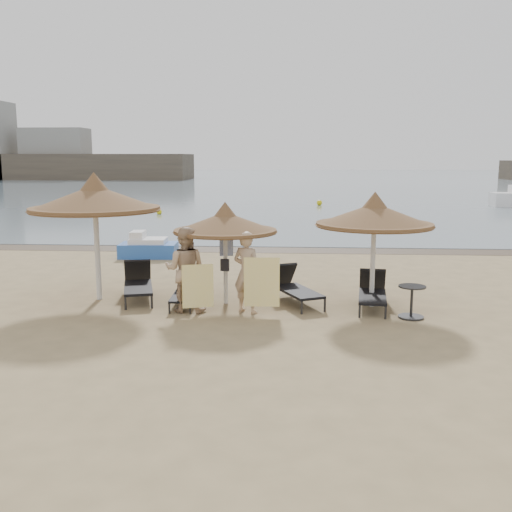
{
  "coord_description": "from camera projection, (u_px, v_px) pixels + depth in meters",
  "views": [
    {
      "loc": [
        1.69,
        -12.34,
        3.54
      ],
      "look_at": [
        0.79,
        1.2,
        1.18
      ],
      "focal_mm": 40.0,
      "sensor_mm": 36.0,
      "label": 1
    }
  ],
  "objects": [
    {
      "name": "person_left",
      "position": [
        185.0,
        263.0,
        13.06
      ],
      "size": [
        1.1,
        0.75,
        2.3
      ],
      "primitive_type": "imported",
      "rotation": [
        0.0,
        0.0,
        3.08
      ],
      "color": "tan",
      "rests_on": "ground"
    },
    {
      "name": "buoy_left",
      "position": [
        159.0,
        212.0,
        35.43
      ],
      "size": [
        0.32,
        0.32,
        0.32
      ],
      "primitive_type": "sphere",
      "color": "yellow",
      "rests_on": "ground"
    },
    {
      "name": "ground",
      "position": [
        217.0,
        316.0,
        12.85
      ],
      "size": [
        160.0,
        160.0,
        0.0
      ],
      "primitive_type": "plane",
      "color": "#A1885D",
      "rests_on": "ground"
    },
    {
      "name": "bag_patterned",
      "position": [
        226.0,
        247.0,
        13.92
      ],
      "size": [
        0.34,
        0.17,
        0.41
      ],
      "rotation": [
        0.0,
        0.0,
        0.2
      ],
      "color": "silver",
      "rests_on": "ground"
    },
    {
      "name": "far_shore",
      "position": [
        125.0,
        161.0,
        90.49
      ],
      "size": [
        150.0,
        54.8,
        12.0
      ],
      "color": "brown",
      "rests_on": "ground"
    },
    {
      "name": "lounger_near_right",
      "position": [
        293.0,
        286.0,
        14.03
      ],
      "size": [
        1.45,
        2.07,
        0.89
      ],
      "rotation": [
        0.0,
        0.0,
        0.45
      ],
      "color": "#262628",
      "rests_on": "ground"
    },
    {
      "name": "side_table",
      "position": [
        411.0,
        303.0,
        12.67
      ],
      "size": [
        0.6,
        0.6,
        0.73
      ],
      "rotation": [
        0.0,
        0.0,
        -0.15
      ],
      "color": "#262628",
      "rests_on": "ground"
    },
    {
      "name": "sea",
      "position": [
        284.0,
        179.0,
        91.49
      ],
      "size": [
        200.0,
        140.0,
        0.03
      ],
      "primitive_type": "cube",
      "color": "slate",
      "rests_on": "ground"
    },
    {
      "name": "palapa_right",
      "position": [
        374.0,
        215.0,
        13.34
      ],
      "size": [
        2.78,
        2.78,
        2.75
      ],
      "rotation": [
        0.0,
        0.0,
        -0.05
      ],
      "color": "silver",
      "rests_on": "ground"
    },
    {
      "name": "wet_sand_strip",
      "position": [
        250.0,
        249.0,
        22.09
      ],
      "size": [
        200.0,
        1.6,
        0.01
      ],
      "primitive_type": "cube",
      "color": "#4B3C2B",
      "rests_on": "ground"
    },
    {
      "name": "lounger_far_left",
      "position": [
        138.0,
        282.0,
        14.43
      ],
      "size": [
        1.19,
        2.13,
        0.91
      ],
      "rotation": [
        0.0,
        0.0,
        0.27
      ],
      "color": "#262628",
      "rests_on": "ground"
    },
    {
      "name": "palapa_center",
      "position": [
        225.0,
        223.0,
        13.64
      ],
      "size": [
        2.52,
        2.52,
        2.49
      ],
      "rotation": [
        0.0,
        0.0,
        0.01
      ],
      "color": "silver",
      "rests_on": "ground"
    },
    {
      "name": "buoy_mid",
      "position": [
        319.0,
        203.0,
        42.1
      ],
      "size": [
        0.41,
        0.41,
        0.41
      ],
      "primitive_type": "sphere",
      "color": "yellow",
      "rests_on": "ground"
    },
    {
      "name": "lounger_far_right",
      "position": [
        372.0,
        291.0,
        13.59
      ],
      "size": [
        0.85,
        1.94,
        0.84
      ],
      "rotation": [
        0.0,
        0.0,
        -0.12
      ],
      "color": "#262628",
      "rests_on": "ground"
    },
    {
      "name": "bag_dark",
      "position": [
        225.0,
        265.0,
        13.65
      ],
      "size": [
        0.22,
        0.1,
        0.29
      ],
      "rotation": [
        0.0,
        0.0,
        -0.18
      ],
      "color": "black",
      "rests_on": "ground"
    },
    {
      "name": "towel_right",
      "position": [
        262.0,
        282.0,
        12.75
      ],
      "size": [
        0.8,
        0.04,
        1.12
      ],
      "rotation": [
        0.0,
        0.0,
        0.02
      ],
      "color": "yellow",
      "rests_on": "ground"
    },
    {
      "name": "palapa_left",
      "position": [
        95.0,
        199.0,
        13.96
      ],
      "size": [
        3.21,
        3.21,
        3.18
      ],
      "rotation": [
        0.0,
        0.0,
        0.12
      ],
      "color": "silver",
      "rests_on": "ground"
    },
    {
      "name": "person_right",
      "position": [
        247.0,
        266.0,
        12.97
      ],
      "size": [
        1.2,
        1.04,
        2.2
      ],
      "primitive_type": "imported",
      "rotation": [
        0.0,
        0.0,
        2.68
      ],
      "color": "tan",
      "rests_on": "ground"
    },
    {
      "name": "lounger_near_left",
      "position": [
        185.0,
        292.0,
        13.83
      ],
      "size": [
        0.61,
        1.62,
        0.71
      ],
      "rotation": [
        0.0,
        0.0,
        0.05
      ],
      "color": "#262628",
      "rests_on": "ground"
    },
    {
      "name": "pedal_boat",
      "position": [
        148.0,
        247.0,
        20.42
      ],
      "size": [
        2.06,
        1.3,
        0.93
      ],
      "rotation": [
        0.0,
        0.0,
        0.06
      ],
      "color": "blue",
      "rests_on": "ground"
    },
    {
      "name": "towel_left",
      "position": [
        198.0,
        286.0,
        12.78
      ],
      "size": [
        0.68,
        0.22,
        0.99
      ],
      "rotation": [
        0.0,
        0.0,
        0.29
      ],
      "color": "yellow",
      "rests_on": "ground"
    }
  ]
}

